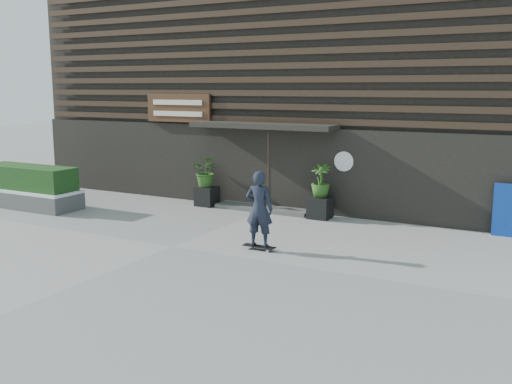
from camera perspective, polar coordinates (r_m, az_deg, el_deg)
The scene contains 11 objects.
ground at distance 13.77m, azimuth -8.14°, elevation -5.30°, with size 80.00×80.00×0.00m, color gray.
entrance_step at distance 17.56m, azimuth 0.76°, elevation -1.61°, with size 3.00×0.80×0.12m, color #4A4A48.
planter_pot_left at distance 18.28m, azimuth -4.82°, elevation -0.40°, with size 0.60×0.60×0.60m, color black.
bamboo_left at distance 18.15m, azimuth -4.85°, elevation 2.02°, with size 0.86×0.75×0.96m, color #2D591E.
planter_pot_right at distance 16.55m, azimuth 6.29°, elevation -1.55°, with size 0.60×0.60×0.60m, color black.
bamboo_right at distance 16.41m, azimuth 6.34°, elevation 1.11°, with size 0.54×0.54×0.96m, color #2D591E.
raised_bed at distance 19.36m, azimuth -21.30°, elevation -0.63°, with size 3.50×1.20×0.50m, color #4A4A48.
snow_layer at distance 19.31m, azimuth -21.35°, elevation 0.22°, with size 3.50×1.20×0.08m, color white.
hedge at distance 19.25m, azimuth -21.43°, elevation 1.36°, with size 3.30×1.00×0.70m, color #183B15.
building at distance 22.08m, azimuth 7.34°, elevation 11.00°, with size 18.00×11.00×8.00m.
skateboarder at distance 13.13m, azimuth 0.32°, elevation -1.68°, with size 0.78×0.51×1.83m.
Camera 1 is at (7.92, -10.65, 3.66)m, focal length 40.90 mm.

